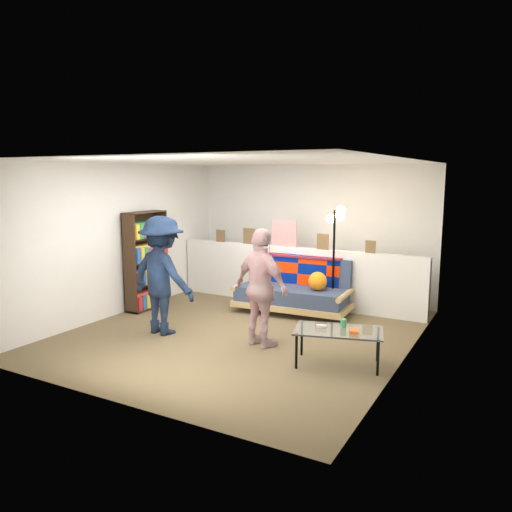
{
  "coord_description": "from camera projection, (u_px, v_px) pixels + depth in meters",
  "views": [
    {
      "loc": [
        3.45,
        -5.9,
        2.22
      ],
      "look_at": [
        0.0,
        0.4,
        1.05
      ],
      "focal_mm": 35.0,
      "sensor_mm": 36.0,
      "label": 1
    }
  ],
  "objects": [
    {
      "name": "coffee_table",
      "position": [
        339.0,
        332.0,
        5.84
      ],
      "size": [
        1.13,
        0.81,
        0.53
      ],
      "color": "black",
      "rests_on": "ground"
    },
    {
      "name": "room_shell",
      "position": [
        258.0,
        213.0,
        7.24
      ],
      "size": [
        4.6,
        5.05,
        2.45
      ],
      "color": "silver",
      "rests_on": "ground"
    },
    {
      "name": "bookshelf",
      "position": [
        146.0,
        264.0,
        8.3
      ],
      "size": [
        0.27,
        0.81,
        1.63
      ],
      "color": "black",
      "rests_on": "ground"
    },
    {
      "name": "person_right",
      "position": [
        262.0,
        288.0,
        6.43
      ],
      "size": [
        0.98,
        0.66,
        1.55
      ],
      "primitive_type": "imported",
      "rotation": [
        0.0,
        0.0,
        2.81
      ],
      "color": "pink",
      "rests_on": "ground"
    },
    {
      "name": "ground",
      "position": [
        243.0,
        333.0,
        7.1
      ],
      "size": [
        5.0,
        5.0,
        0.0
      ],
      "primitive_type": "plane",
      "color": "brown",
      "rests_on": "ground"
    },
    {
      "name": "person_left",
      "position": [
        162.0,
        275.0,
        6.97
      ],
      "size": [
        1.14,
        0.74,
        1.66
      ],
      "primitive_type": "imported",
      "rotation": [
        0.0,
        0.0,
        3.02
      ],
      "color": "black",
      "rests_on": "ground"
    },
    {
      "name": "ledge_decor",
      "position": [
        283.0,
        236.0,
        8.56
      ],
      "size": [
        2.97,
        0.02,
        0.45
      ],
      "color": "brown",
      "rests_on": "half_wall_ledge"
    },
    {
      "name": "futon_sofa",
      "position": [
        295.0,
        290.0,
        8.11
      ],
      "size": [
        1.9,
        1.0,
        0.8
      ],
      "color": "tan",
      "rests_on": "ground"
    },
    {
      "name": "half_wall_ledge",
      "position": [
        295.0,
        276.0,
        8.57
      ],
      "size": [
        4.45,
        0.15,
        1.0
      ],
      "primitive_type": "cube",
      "color": "silver",
      "rests_on": "ground"
    },
    {
      "name": "floor_lamp",
      "position": [
        336.0,
        238.0,
        7.84
      ],
      "size": [
        0.35,
        0.33,
        1.75
      ],
      "color": "black",
      "rests_on": "ground"
    }
  ]
}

